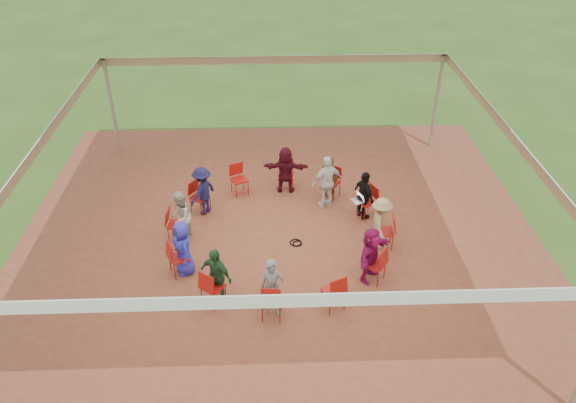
{
  "coord_description": "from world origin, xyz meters",
  "views": [
    {
      "loc": [
        -0.2,
        -11.08,
        8.46
      ],
      "look_at": [
        0.21,
        0.3,
        1.02
      ],
      "focal_mm": 35.0,
      "sensor_mm": 36.0,
      "label": 1
    }
  ],
  "objects_px": {
    "chair_2": "(286,175)",
    "cable_coil": "(296,243)",
    "person_seated_2": "(286,170)",
    "person_seated_3": "(203,191)",
    "chair_0": "(367,202)",
    "standing_person": "(327,182)",
    "chair_4": "(200,197)",
    "person_seated_0": "(364,196)",
    "laptop": "(359,198)",
    "chair_11": "(385,231)",
    "person_seated_5": "(183,248)",
    "chair_7": "(213,287)",
    "person_seated_1": "(329,177)",
    "chair_10": "(375,264)",
    "person_seated_9": "(381,223)",
    "person_seated_6": "(216,275)",
    "chair_8": "(272,300)",
    "chair_6": "(179,258)",
    "person_seated_4": "(180,217)",
    "chair_3": "(239,180)",
    "chair_5": "(177,225)",
    "chair_1": "(331,183)",
    "chair_9": "(333,291)",
    "person_seated_8": "(371,254)",
    "person_seated_7": "(272,288)"
  },
  "relations": [
    {
      "from": "chair_11",
      "to": "chair_3",
      "type": "bearing_deg",
      "value": 60.0
    },
    {
      "from": "chair_10",
      "to": "person_seated_8",
      "type": "xyz_separation_m",
      "value": [
        -0.1,
        0.07,
        0.23
      ]
    },
    {
      "from": "chair_11",
      "to": "person_seated_5",
      "type": "distance_m",
      "value": 4.81
    },
    {
      "from": "chair_4",
      "to": "chair_5",
      "type": "height_order",
      "value": "same"
    },
    {
      "from": "chair_2",
      "to": "cable_coil",
      "type": "xyz_separation_m",
      "value": [
        0.17,
        -2.59,
        -0.43
      ]
    },
    {
      "from": "chair_0",
      "to": "chair_7",
      "type": "relative_size",
      "value": 1.0
    },
    {
      "from": "person_seated_4",
      "to": "person_seated_5",
      "type": "height_order",
      "value": "same"
    },
    {
      "from": "person_seated_3",
      "to": "standing_person",
      "type": "relative_size",
      "value": 0.89
    },
    {
      "from": "chair_5",
      "to": "chair_8",
      "type": "relative_size",
      "value": 1.0
    },
    {
      "from": "chair_9",
      "to": "person_seated_8",
      "type": "xyz_separation_m",
      "value": [
        0.91,
        0.91,
        0.23
      ]
    },
    {
      "from": "chair_1",
      "to": "person_seated_7",
      "type": "height_order",
      "value": "person_seated_7"
    },
    {
      "from": "chair_2",
      "to": "laptop",
      "type": "distance_m",
      "value": 2.42
    },
    {
      "from": "chair_11",
      "to": "chair_1",
      "type": "bearing_deg",
      "value": 30.0
    },
    {
      "from": "chair_9",
      "to": "person_seated_4",
      "type": "height_order",
      "value": "person_seated_4"
    },
    {
      "from": "chair_6",
      "to": "person_seated_7",
      "type": "bearing_deg",
      "value": 32.4
    },
    {
      "from": "standing_person",
      "to": "cable_coil",
      "type": "height_order",
      "value": "standing_person"
    },
    {
      "from": "chair_10",
      "to": "person_seated_4",
      "type": "height_order",
      "value": "person_seated_4"
    },
    {
      "from": "person_seated_6",
      "to": "person_seated_2",
      "type": "bearing_deg",
      "value": 105.0
    },
    {
      "from": "person_seated_6",
      "to": "chair_5",
      "type": "bearing_deg",
      "value": 152.4
    },
    {
      "from": "chair_7",
      "to": "person_seated_7",
      "type": "distance_m",
      "value": 1.31
    },
    {
      "from": "chair_8",
      "to": "person_seated_1",
      "type": "xyz_separation_m",
      "value": [
        1.63,
        4.52,
        0.23
      ]
    },
    {
      "from": "chair_11",
      "to": "person_seated_5",
      "type": "bearing_deg",
      "value": 104.63
    },
    {
      "from": "chair_0",
      "to": "person_seated_3",
      "type": "distance_m",
      "value": 4.31
    },
    {
      "from": "chair_7",
      "to": "person_seated_1",
      "type": "bearing_deg",
      "value": 90.0
    },
    {
      "from": "person_seated_2",
      "to": "person_seated_3",
      "type": "height_order",
      "value": "same"
    },
    {
      "from": "chair_5",
      "to": "chair_6",
      "type": "xyz_separation_m",
      "value": [
        0.22,
        -1.3,
        0.0
      ]
    },
    {
      "from": "chair_5",
      "to": "chair_10",
      "type": "distance_m",
      "value": 4.92
    },
    {
      "from": "person_seated_3",
      "to": "person_seated_6",
      "type": "distance_m",
      "value": 3.43
    },
    {
      "from": "chair_2",
      "to": "chair_10",
      "type": "height_order",
      "value": "same"
    },
    {
      "from": "person_seated_5",
      "to": "laptop",
      "type": "xyz_separation_m",
      "value": [
        4.25,
        1.97,
        -0.04
      ]
    },
    {
      "from": "chair_4",
      "to": "chair_6",
      "type": "relative_size",
      "value": 1.0
    },
    {
      "from": "chair_2",
      "to": "cable_coil",
      "type": "bearing_deg",
      "value": 99.01
    },
    {
      "from": "chair_4",
      "to": "person_seated_0",
      "type": "xyz_separation_m",
      "value": [
        4.28,
        -0.45,
        0.23
      ]
    },
    {
      "from": "chair_6",
      "to": "laptop",
      "type": "height_order",
      "value": "chair_6"
    },
    {
      "from": "chair_0",
      "to": "standing_person",
      "type": "height_order",
      "value": "standing_person"
    },
    {
      "from": "chair_4",
      "to": "chair_5",
      "type": "relative_size",
      "value": 1.0
    },
    {
      "from": "person_seated_9",
      "to": "chair_10",
      "type": "bearing_deg",
      "value": 170.15
    },
    {
      "from": "chair_0",
      "to": "chair_3",
      "type": "bearing_deg",
      "value": 45.0
    },
    {
      "from": "chair_8",
      "to": "person_seated_0",
      "type": "distance_m",
      "value": 4.31
    },
    {
      "from": "chair_9",
      "to": "chair_11",
      "type": "bearing_deg",
      "value": 30.0
    },
    {
      "from": "person_seated_6",
      "to": "chair_8",
      "type": "bearing_deg",
      "value": 9.85
    },
    {
      "from": "chair_4",
      "to": "person_seated_4",
      "type": "bearing_deg",
      "value": 20.15
    },
    {
      "from": "person_seated_3",
      "to": "person_seated_9",
      "type": "xyz_separation_m",
      "value": [
        4.4,
        -1.61,
        0.0
      ]
    },
    {
      "from": "chair_2",
      "to": "chair_11",
      "type": "bearing_deg",
      "value": 135.0
    },
    {
      "from": "chair_7",
      "to": "chair_2",
      "type": "bearing_deg",
      "value": 105.0
    },
    {
      "from": "person_seated_9",
      "to": "standing_person",
      "type": "height_order",
      "value": "standing_person"
    },
    {
      "from": "cable_coil",
      "to": "person_seated_9",
      "type": "bearing_deg",
      "value": -4.53
    },
    {
      "from": "chair_3",
      "to": "person_seated_1",
      "type": "distance_m",
      "value": 2.5
    },
    {
      "from": "chair_7",
      "to": "standing_person",
      "type": "relative_size",
      "value": 0.59
    },
    {
      "from": "chair_7",
      "to": "laptop",
      "type": "relative_size",
      "value": 2.23
    }
  ]
}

